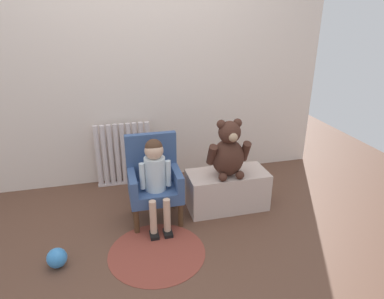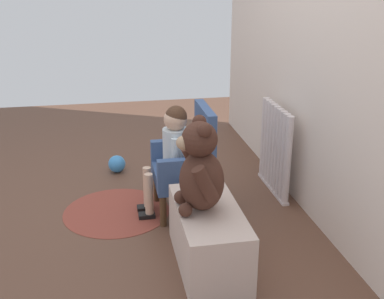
% 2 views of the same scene
% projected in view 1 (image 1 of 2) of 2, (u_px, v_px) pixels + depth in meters
% --- Properties ---
extents(ground_plane, '(6.00, 6.00, 0.00)m').
position_uv_depth(ground_plane, '(167.00, 249.00, 2.59)').
color(ground_plane, brown).
extents(back_wall, '(3.80, 0.05, 2.40)m').
position_uv_depth(back_wall, '(139.00, 63.00, 3.28)').
color(back_wall, beige).
rests_on(back_wall, ground_plane).
extents(radiator, '(0.56, 0.05, 0.65)m').
position_uv_depth(radiator, '(124.00, 155.00, 3.45)').
color(radiator, silver).
rests_on(radiator, ground_plane).
extents(child_armchair, '(0.43, 0.37, 0.73)m').
position_uv_depth(child_armchair, '(154.00, 179.00, 2.87)').
color(child_armchair, '#395281').
rests_on(child_armchair, ground_plane).
extents(child_figure, '(0.25, 0.35, 0.75)m').
position_uv_depth(child_figure, '(155.00, 171.00, 2.72)').
color(child_figure, silver).
rests_on(child_figure, ground_plane).
extents(low_bench, '(0.71, 0.34, 0.35)m').
position_uv_depth(low_bench, '(227.00, 190.00, 3.09)').
color(low_bench, beige).
rests_on(low_bench, ground_plane).
extents(large_teddy_bear, '(0.37, 0.26, 0.51)m').
position_uv_depth(large_teddy_bear, '(228.00, 152.00, 2.89)').
color(large_teddy_bear, '#45271D').
rests_on(large_teddy_bear, low_bench).
extents(floor_rug, '(0.73, 0.73, 0.01)m').
position_uv_depth(floor_rug, '(157.00, 252.00, 2.55)').
color(floor_rug, brown).
rests_on(floor_rug, ground_plane).
extents(toy_ball, '(0.14, 0.14, 0.14)m').
position_uv_depth(toy_ball, '(57.00, 258.00, 2.40)').
color(toy_ball, '#3C89D2').
rests_on(toy_ball, ground_plane).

